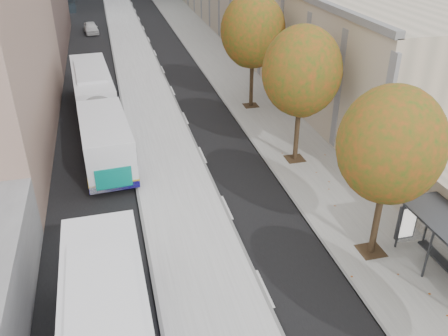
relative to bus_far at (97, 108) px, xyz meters
name	(u,v)px	position (x,y,z in m)	size (l,w,h in m)	color
bus_platform	(147,96)	(3.77, 5.71, -1.54)	(4.25, 150.00, 0.15)	#ABABAB
sidewalk	(243,88)	(11.77, 5.71, -1.58)	(4.75, 150.00, 0.08)	gray
tree_c	(391,145)	(11.24, -16.29, 3.63)	(4.20, 4.20, 7.28)	black
tree_d	(302,72)	(11.24, -7.29, 3.85)	(4.40, 4.40, 7.60)	black
tree_e	(253,31)	(11.24, 1.71, 4.07)	(4.60, 4.60, 7.92)	black
bus_far	(97,108)	(0.00, 0.00, 0.00)	(3.76, 17.91, 2.96)	silver
distant_car	(91,28)	(-0.35, 29.35, -0.96)	(1.56, 3.87, 1.32)	silver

